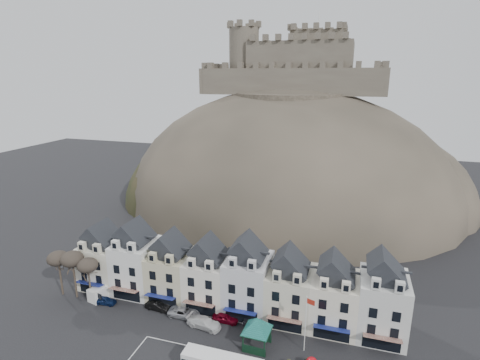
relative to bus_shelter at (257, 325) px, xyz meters
name	(u,v)px	position (x,y,z in m)	size (l,w,h in m)	color
townhouse_terrace	(229,277)	(-6.89, 8.35, 1.57)	(54.40, 9.35, 11.80)	silver
castle_hill	(290,205)	(-5.78, 61.33, -3.62)	(100.00, 76.00, 68.00)	#363229
castle	(296,64)	(-6.53, 68.31, 36.46)	(50.20, 22.20, 22.00)	brown
tree_left_far	(58,259)	(-36.04, 2.88, 3.17)	(3.61, 3.61, 8.24)	#393124
tree_left_mid	(72,259)	(-33.04, 2.88, 3.51)	(3.78, 3.78, 8.64)	#393124
tree_left_near	(88,266)	(-30.04, 2.88, 2.82)	(3.43, 3.43, 7.84)	#393124
bus_shelter	(257,325)	(0.00, 0.00, 0.00)	(7.57, 7.57, 4.81)	black
flagpole	(306,320)	(6.60, 1.25, 1.22)	(1.19, 0.49, 8.67)	silver
white_van	(103,291)	(-28.73, 4.38, -2.58)	(3.26, 5.37, 2.29)	white
car_navy	(105,301)	(-27.04, 2.61, -3.09)	(1.50, 3.73, 1.27)	#0E1D46
car_black	(157,306)	(-17.84, 3.75, -3.05)	(1.44, 4.12, 1.36)	black
car_silver	(184,313)	(-12.88, 3.33, -3.02)	(2.36, 5.03, 1.42)	#A6A7AE
car_white	(204,323)	(-8.83, 1.88, -2.94)	(2.21, 5.44, 1.58)	silver
car_maroon	(225,318)	(-6.12, 4.03, -3.03)	(1.64, 4.09, 1.39)	#650516
car_charcoal	(257,323)	(-1.04, 4.22, -3.03)	(1.49, 4.28, 1.41)	black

